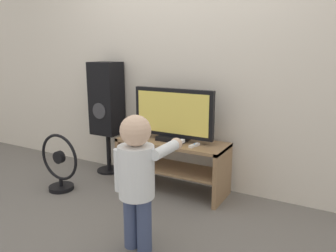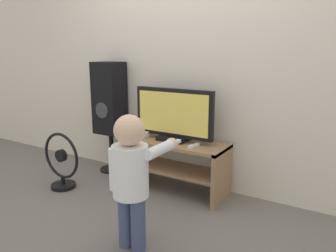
{
  "view_description": "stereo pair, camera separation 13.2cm",
  "coord_description": "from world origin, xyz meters",
  "px_view_note": "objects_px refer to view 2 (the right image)",
  "views": [
    {
      "loc": [
        1.43,
        -2.45,
        1.34
      ],
      "look_at": [
        0.0,
        0.12,
        0.66
      ],
      "focal_mm": 35.0,
      "sensor_mm": 36.0,
      "label": 1
    },
    {
      "loc": [
        1.55,
        -2.38,
        1.34
      ],
      "look_at": [
        0.0,
        0.12,
        0.66
      ],
      "focal_mm": 35.0,
      "sensor_mm": 36.0,
      "label": 2
    }
  ],
  "objects_px": {
    "television": "(174,115)",
    "speaker_tower": "(110,101)",
    "remote_primary": "(194,146)",
    "game_console": "(142,136)",
    "child": "(132,172)",
    "floor_fan": "(62,164)"
  },
  "relations": [
    {
      "from": "remote_primary",
      "to": "speaker_tower",
      "type": "bearing_deg",
      "value": 170.95
    },
    {
      "from": "television",
      "to": "speaker_tower",
      "type": "distance_m",
      "value": 0.88
    },
    {
      "from": "remote_primary",
      "to": "floor_fan",
      "type": "distance_m",
      "value": 1.33
    },
    {
      "from": "floor_fan",
      "to": "remote_primary",
      "type": "bearing_deg",
      "value": 20.45
    },
    {
      "from": "television",
      "to": "child",
      "type": "height_order",
      "value": "television"
    },
    {
      "from": "television",
      "to": "child",
      "type": "xyz_separation_m",
      "value": [
        0.27,
        -0.99,
        -0.19
      ]
    },
    {
      "from": "remote_primary",
      "to": "speaker_tower",
      "type": "height_order",
      "value": "speaker_tower"
    },
    {
      "from": "game_console",
      "to": "floor_fan",
      "type": "relative_size",
      "value": 0.36
    },
    {
      "from": "remote_primary",
      "to": "television",
      "type": "bearing_deg",
      "value": 160.72
    },
    {
      "from": "remote_primary",
      "to": "child",
      "type": "height_order",
      "value": "child"
    },
    {
      "from": "game_console",
      "to": "speaker_tower",
      "type": "bearing_deg",
      "value": 161.71
    },
    {
      "from": "game_console",
      "to": "remote_primary",
      "type": "height_order",
      "value": "game_console"
    },
    {
      "from": "floor_fan",
      "to": "television",
      "type": "bearing_deg",
      "value": 29.87
    },
    {
      "from": "game_console",
      "to": "floor_fan",
      "type": "height_order",
      "value": "floor_fan"
    },
    {
      "from": "television",
      "to": "child",
      "type": "relative_size",
      "value": 0.86
    },
    {
      "from": "game_console",
      "to": "child",
      "type": "relative_size",
      "value": 0.21
    },
    {
      "from": "television",
      "to": "remote_primary",
      "type": "xyz_separation_m",
      "value": [
        0.27,
        -0.09,
        -0.23
      ]
    },
    {
      "from": "child",
      "to": "speaker_tower",
      "type": "bearing_deg",
      "value": 136.62
    },
    {
      "from": "game_console",
      "to": "speaker_tower",
      "type": "height_order",
      "value": "speaker_tower"
    },
    {
      "from": "remote_primary",
      "to": "child",
      "type": "xyz_separation_m",
      "value": [
        0.0,
        -0.89,
        0.04
      ]
    },
    {
      "from": "television",
      "to": "floor_fan",
      "type": "relative_size",
      "value": 1.43
    },
    {
      "from": "game_console",
      "to": "speaker_tower",
      "type": "xyz_separation_m",
      "value": [
        -0.58,
        0.19,
        0.27
      ]
    }
  ]
}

